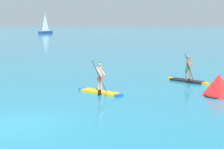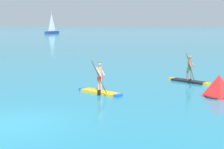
{
  "view_description": "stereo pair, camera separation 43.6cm",
  "coord_description": "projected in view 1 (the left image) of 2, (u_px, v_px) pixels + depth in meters",
  "views": [
    {
      "loc": [
        5.77,
        -12.17,
        4.08
      ],
      "look_at": [
        2.53,
        7.22,
        0.97
      ],
      "focal_mm": 54.04,
      "sensor_mm": 36.0,
      "label": 1
    },
    {
      "loc": [
        6.19,
        -12.09,
        4.08
      ],
      "look_at": [
        2.53,
        7.22,
        0.97
      ],
      "focal_mm": 54.04,
      "sensor_mm": 36.0,
      "label": 2
    }
  ],
  "objects": [
    {
      "name": "paddleboarder_far_right",
      "position": [
        188.0,
        77.0,
        22.86
      ],
      "size": [
        2.75,
        2.09,
        1.99
      ],
      "rotation": [
        0.0,
        0.0,
        -0.61
      ],
      "color": "black",
      "rests_on": "ground"
    },
    {
      "name": "paddleboarder_mid_center",
      "position": [
        100.0,
        87.0,
        19.22
      ],
      "size": [
        2.84,
        1.89,
        1.93
      ],
      "rotation": [
        0.0,
        0.0,
        -0.52
      ],
      "color": "yellow",
      "rests_on": "ground"
    },
    {
      "name": "ground",
      "position": [
        20.0,
        125.0,
        13.43
      ],
      "size": [
        440.0,
        440.0,
        0.0
      ],
      "primitive_type": "plane",
      "color": "teal"
    },
    {
      "name": "sailboat_left_horizon",
      "position": [
        46.0,
        31.0,
        109.28
      ],
      "size": [
        3.06,
        6.03,
        7.39
      ],
      "rotation": [
        0.0,
        0.0,
        4.47
      ],
      "color": "navy",
      "rests_on": "ground"
    },
    {
      "name": "race_marker_buoy",
      "position": [
        219.0,
        87.0,
        18.46
      ],
      "size": [
        1.57,
        1.57,
        1.21
      ],
      "color": "red",
      "rests_on": "ground"
    }
  ]
}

